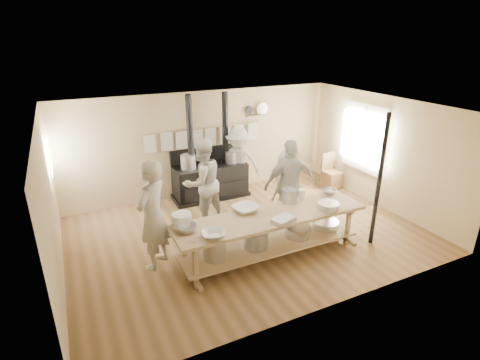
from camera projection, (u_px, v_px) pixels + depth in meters
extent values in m
plane|color=brown|center=(248.00, 234.00, 7.76)|extent=(7.00, 7.00, 0.00)
plane|color=#CAB381|center=(204.00, 144.00, 9.38)|extent=(7.00, 0.00, 7.00)
plane|color=#CAB381|center=(330.00, 233.00, 5.19)|extent=(7.00, 0.00, 7.00)
plane|color=#CAB381|center=(50.00, 210.00, 5.87)|extent=(0.00, 5.00, 5.00)
plane|color=#CAB381|center=(383.00, 152.00, 8.69)|extent=(0.00, 5.00, 5.00)
plane|color=beige|center=(249.00, 109.00, 6.80)|extent=(7.00, 7.00, 0.00)
cube|color=beige|center=(364.00, 138.00, 9.11)|extent=(0.06, 1.35, 1.65)
plane|color=white|center=(363.00, 138.00, 9.09)|extent=(0.00, 1.50, 1.50)
cube|color=beige|center=(363.00, 138.00, 9.09)|extent=(0.02, 0.03, 1.50)
plane|color=white|center=(49.00, 156.00, 7.46)|extent=(0.00, 0.90, 0.90)
cube|color=black|center=(210.00, 181.00, 9.36)|extent=(1.80, 0.70, 0.85)
cube|color=black|center=(211.00, 195.00, 9.50)|extent=(1.90, 0.75, 0.10)
cube|color=black|center=(205.00, 154.00, 9.39)|extent=(1.80, 0.12, 0.35)
cylinder|color=black|center=(190.00, 132.00, 8.75)|extent=(0.15, 0.15, 1.75)
cylinder|color=black|center=(225.00, 128.00, 9.11)|extent=(0.15, 0.15, 1.75)
cylinder|color=#B2B2B7|center=(188.00, 162.00, 8.92)|extent=(0.36, 0.36, 0.34)
cylinder|color=gray|center=(231.00, 157.00, 9.33)|extent=(0.30, 0.30, 0.30)
cylinder|color=#9D7E59|center=(204.00, 128.00, 9.14)|extent=(3.00, 0.04, 0.04)
cube|color=white|center=(150.00, 143.00, 8.68)|extent=(0.28, 0.01, 0.46)
cube|color=white|center=(166.00, 141.00, 8.83)|extent=(0.28, 0.01, 0.46)
cube|color=white|center=(182.00, 139.00, 8.99)|extent=(0.28, 0.01, 0.46)
cube|color=white|center=(197.00, 138.00, 9.14)|extent=(0.28, 0.01, 0.46)
cube|color=white|center=(212.00, 136.00, 9.30)|extent=(0.28, 0.01, 0.46)
cube|color=white|center=(226.00, 134.00, 9.45)|extent=(0.28, 0.01, 0.46)
cube|color=white|center=(240.00, 133.00, 9.61)|extent=(0.28, 0.01, 0.46)
cube|color=white|center=(253.00, 131.00, 9.76)|extent=(0.28, 0.01, 0.46)
cube|color=#9D7E59|center=(255.00, 115.00, 9.65)|extent=(0.50, 0.14, 0.03)
cylinder|color=black|center=(249.00, 110.00, 9.56)|extent=(0.20, 0.04, 0.20)
cylinder|color=silver|center=(262.00, 109.00, 9.70)|extent=(0.32, 0.03, 0.32)
cube|color=#9D7E59|center=(271.00, 217.00, 6.70)|extent=(3.60, 0.90, 0.06)
cube|color=#9D7E59|center=(270.00, 244.00, 6.91)|extent=(3.40, 0.80, 0.04)
cube|color=#9D7E59|center=(270.00, 246.00, 6.93)|extent=(3.30, 0.06, 0.06)
cube|color=#9D7E59|center=(196.00, 266.00, 5.97)|extent=(0.07, 0.07, 0.85)
cube|color=#9D7E59|center=(184.00, 248.00, 6.48)|extent=(0.07, 0.07, 0.85)
cube|color=#9D7E59|center=(348.00, 225.00, 7.22)|extent=(0.07, 0.07, 0.85)
cube|color=#9D7E59|center=(328.00, 213.00, 7.72)|extent=(0.07, 0.07, 0.85)
cylinder|color=#B2B2B7|center=(215.00, 248.00, 6.39)|extent=(0.40, 0.40, 0.38)
cylinder|color=gray|center=(256.00, 240.00, 6.73)|extent=(0.44, 0.44, 0.30)
cylinder|color=silver|center=(298.00, 231.00, 7.11)|extent=(0.48, 0.48, 0.22)
cylinder|color=silver|center=(327.00, 225.00, 7.40)|extent=(0.52, 0.52, 0.14)
cylinder|color=black|center=(379.00, 182.00, 6.98)|extent=(0.08, 0.08, 2.60)
imported|color=beige|center=(153.00, 215.00, 6.39)|extent=(0.84, 0.84, 1.97)
imported|color=beige|center=(203.00, 183.00, 7.87)|extent=(1.09, 0.94, 1.90)
imported|color=beige|center=(287.00, 185.00, 8.16)|extent=(0.91, 0.75, 1.59)
imported|color=beige|center=(290.00, 184.00, 7.77)|extent=(1.19, 0.66, 1.91)
imported|color=beige|center=(238.00, 162.00, 9.36)|extent=(1.30, 1.17, 1.75)
cube|color=brown|center=(332.00, 179.00, 10.00)|extent=(0.45, 0.45, 0.47)
cube|color=brown|center=(328.00, 162.00, 10.00)|extent=(0.44, 0.06, 0.52)
imported|color=white|center=(214.00, 234.00, 5.96)|extent=(0.47, 0.47, 0.09)
imported|color=silver|center=(186.00, 228.00, 6.13)|extent=(0.47, 0.47, 0.11)
imported|color=white|center=(245.00, 209.00, 6.81)|extent=(0.54, 0.54, 0.11)
imported|color=silver|center=(329.00, 191.00, 7.58)|extent=(0.40, 0.40, 0.09)
cube|color=#B2B2B7|center=(283.00, 220.00, 6.42)|extent=(0.46, 0.37, 0.09)
cylinder|color=silver|center=(328.00, 206.00, 6.90)|extent=(0.46, 0.46, 0.13)
cylinder|color=gray|center=(289.00, 196.00, 7.15)|extent=(0.38, 0.38, 0.27)
cylinder|color=white|center=(182.00, 220.00, 6.31)|extent=(0.34, 0.34, 0.21)
cylinder|color=white|center=(301.00, 194.00, 7.28)|extent=(0.17, 0.17, 0.21)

